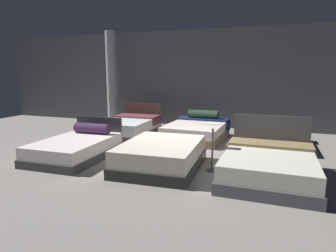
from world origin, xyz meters
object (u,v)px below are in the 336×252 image
bed_0 (77,147)px  bed_5 (271,137)px  bed_4 (196,130)px  bed_3 (130,126)px  price_sign (212,153)px  bed_2 (268,165)px  bed_1 (161,155)px  support_pillar (112,79)px

bed_0 → bed_5: bearing=31.3°
bed_4 → bed_0: bearing=-124.9°
bed_3 → price_sign: 4.20m
bed_2 → price_sign: (-1.08, 0.10, 0.11)m
bed_0 → bed_1: bearing=-2.9°
bed_3 → bed_2: bearing=-33.9°
bed_0 → bed_4: bed_0 is taller
bed_5 → bed_2: bearing=-90.3°
bed_0 → bed_3: size_ratio=1.01×
bed_4 → price_sign: bearing=-67.5°
bed_1 → bed_4: (0.01, 2.92, -0.01)m
bed_2 → bed_3: 5.13m
bed_3 → support_pillar: support_pillar is taller
bed_2 → support_pillar: support_pillar is taller
bed_4 → support_pillar: 4.22m
bed_5 → bed_4: bearing=178.0°
bed_3 → bed_5: bearing=-1.2°
bed_1 → support_pillar: bearing=127.7°
bed_1 → bed_2: size_ratio=0.98×
bed_2 → support_pillar: 7.33m
bed_0 → bed_4: size_ratio=1.01×
bed_1 → price_sign: price_sign is taller
bed_4 → bed_5: bed_4 is taller
bed_4 → price_sign: size_ratio=2.22×
bed_1 → price_sign: (1.04, 0.17, 0.11)m
support_pillar → bed_1: bearing=-49.5°
price_sign → support_pillar: size_ratio=0.28×
bed_5 → price_sign: size_ratio=2.07×
bed_1 → bed_2: bearing=-1.0°
bed_2 → price_sign: bed_2 is taller
price_sign → bed_2: bearing=-5.5°
bed_2 → bed_3: bed_2 is taller
bed_1 → price_sign: size_ratio=2.15×
bed_0 → bed_2: 4.26m
bed_0 → bed_5: (4.29, 2.78, -0.00)m
bed_3 → bed_4: 2.20m
bed_2 → bed_5: 2.76m
bed_0 → bed_1: (2.14, -0.05, 0.03)m
bed_2 → bed_4: 3.54m
bed_3 → support_pillar: (-1.48, 1.46, 1.49)m
bed_2 → bed_5: (0.04, 2.76, -0.03)m
bed_0 → bed_2: (4.26, 0.01, 0.02)m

